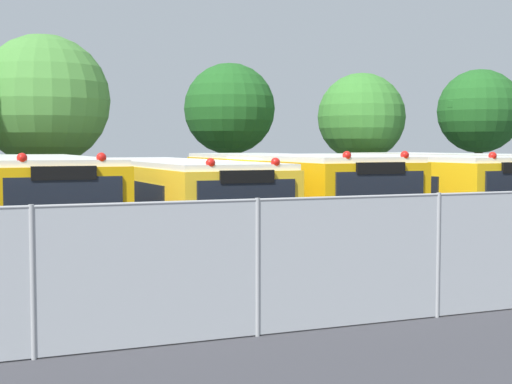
% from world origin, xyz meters
% --- Properties ---
extents(ground_plane, '(160.00, 160.00, 0.00)m').
position_xyz_m(ground_plane, '(0.00, 0.00, 0.00)').
color(ground_plane, '#38383D').
extents(school_bus_1, '(2.59, 9.35, 2.68)m').
position_xyz_m(school_bus_1, '(-4.76, -0.06, 1.41)').
color(school_bus_1, '#EAA80C').
rests_on(school_bus_1, ground_plane).
extents(school_bus_2, '(2.56, 9.59, 2.57)m').
position_xyz_m(school_bus_2, '(-1.54, -0.19, 1.35)').
color(school_bus_2, yellow).
rests_on(school_bus_2, ground_plane).
extents(school_bus_3, '(2.65, 9.75, 2.69)m').
position_xyz_m(school_bus_3, '(1.57, 0.09, 1.41)').
color(school_bus_3, '#EAA80C').
rests_on(school_bus_3, ground_plane).
extents(school_bus_4, '(2.72, 9.39, 2.66)m').
position_xyz_m(school_bus_4, '(4.95, -0.20, 1.40)').
color(school_bus_4, yellow).
rests_on(school_bus_4, ground_plane).
extents(school_bus_5, '(2.92, 11.63, 2.67)m').
position_xyz_m(school_bus_5, '(8.13, 0.13, 1.41)').
color(school_bus_5, yellow).
rests_on(school_bus_5, ground_plane).
extents(tree_2, '(4.31, 4.31, 6.43)m').
position_xyz_m(tree_2, '(-3.56, 7.73, 4.33)').
color(tree_2, '#4C3823').
rests_on(tree_2, ground_plane).
extents(tree_3, '(3.47, 3.47, 5.92)m').
position_xyz_m(tree_3, '(3.39, 9.08, 4.14)').
color(tree_3, '#4C3823').
rests_on(tree_3, ground_plane).
extents(tree_4, '(3.45, 3.45, 5.64)m').
position_xyz_m(tree_4, '(8.54, 7.93, 3.97)').
color(tree_4, '#4C3823').
rests_on(tree_4, ground_plane).
extents(tree_5, '(3.41, 3.41, 5.89)m').
position_xyz_m(tree_5, '(13.39, 7.09, 4.19)').
color(tree_5, '#4C3823').
rests_on(tree_5, ground_plane).
extents(chainlink_fence, '(22.28, 0.07, 2.04)m').
position_xyz_m(chainlink_fence, '(-0.92, -7.81, 1.06)').
color(chainlink_fence, '#9EA0A3').
rests_on(chainlink_fence, ground_plane).
extents(traffic_cone, '(0.35, 0.35, 0.46)m').
position_xyz_m(traffic_cone, '(1.66, -6.84, 0.23)').
color(traffic_cone, '#EA5914').
rests_on(traffic_cone, ground_plane).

